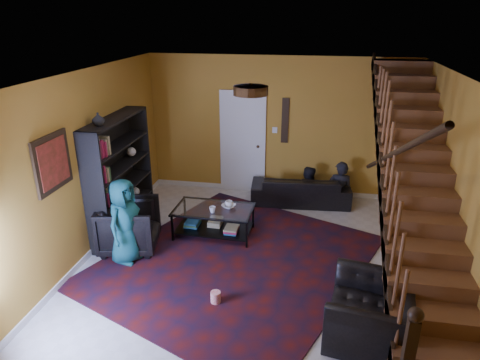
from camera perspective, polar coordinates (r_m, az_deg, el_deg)
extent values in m
plane|color=beige|center=(6.69, 2.29, -10.73)|extent=(5.50, 5.50, 0.00)
plane|color=#BB7D29|center=(8.66, 5.01, 6.99)|extent=(5.20, 0.00, 5.20)
plane|color=#BB7D29|center=(3.66, -3.66, -14.91)|extent=(5.20, 0.00, 5.20)
plane|color=#BB7D29|center=(6.87, -19.52, 1.89)|extent=(0.00, 5.50, 5.50)
plane|color=#BB7D29|center=(6.29, 26.67, -1.04)|extent=(0.00, 5.50, 5.50)
plane|color=white|center=(5.70, 2.72, 13.78)|extent=(5.50, 5.50, 0.00)
cube|color=silver|center=(9.08, 4.73, -1.29)|extent=(5.20, 0.02, 0.10)
cube|color=silver|center=(7.41, -18.16, -7.98)|extent=(0.02, 5.50, 0.10)
cube|color=#BB7D29|center=(6.19, 22.35, -1.46)|extent=(0.95, 4.92, 2.83)
cube|color=black|center=(6.08, 18.28, -0.50)|extent=(0.04, 5.02, 3.02)
cylinder|color=black|center=(5.94, 19.07, 3.51)|extent=(0.07, 4.20, 2.44)
cube|color=black|center=(7.41, -15.63, 0.46)|extent=(0.35, 1.80, 2.00)
cube|color=black|center=(7.64, -15.18, -3.74)|extent=(0.35, 1.72, 0.03)
cube|color=black|center=(7.36, -15.76, 1.62)|extent=(0.35, 1.72, 0.03)
cube|color=silver|center=(8.82, 0.37, 4.83)|extent=(0.82, 0.05, 2.05)
cube|color=maroon|center=(6.03, -23.74, 2.12)|extent=(0.04, 0.74, 0.74)
cube|color=black|center=(8.59, 6.03, 7.87)|extent=(0.14, 0.03, 0.90)
cylinder|color=#3F2814|center=(4.93, 1.43, 11.84)|extent=(0.40, 0.40, 0.10)
cube|color=#440E0C|center=(6.67, -0.59, -10.68)|extent=(4.73, 4.99, 0.02)
imported|color=black|center=(8.56, 8.06, -1.23)|extent=(1.98, 0.91, 0.56)
imported|color=black|center=(7.03, -14.51, -5.96)|extent=(1.04, 1.02, 0.81)
imported|color=black|center=(5.37, 16.87, -16.56)|extent=(1.08, 1.19, 0.68)
imported|color=black|center=(8.65, 13.07, -1.80)|extent=(0.49, 0.32, 1.34)
imported|color=black|center=(8.66, 8.89, -1.97)|extent=(0.62, 0.50, 1.20)
imported|color=#165455|center=(6.60, -15.12, -5.35)|extent=(0.57, 0.74, 1.33)
cube|color=black|center=(7.16, -9.02, -6.39)|extent=(0.03, 0.03, 0.49)
cube|color=black|center=(6.88, 0.90, -7.34)|extent=(0.03, 0.03, 0.49)
cube|color=black|center=(7.75, -7.37, -4.02)|extent=(0.03, 0.03, 0.49)
cube|color=black|center=(7.49, 1.78, -4.78)|extent=(0.03, 0.03, 0.49)
cube|color=black|center=(7.35, -3.47, -6.38)|extent=(1.27, 0.74, 0.02)
cube|color=silver|center=(7.19, -3.54, -3.86)|extent=(1.33, 0.80, 0.02)
imported|color=#999999|center=(7.22, -1.49, -3.18)|extent=(0.15, 0.15, 0.10)
imported|color=#999999|center=(7.03, -3.69, -3.97)|extent=(0.14, 0.14, 0.10)
imported|color=#999999|center=(7.19, -1.52, -3.50)|extent=(0.29, 0.29, 0.06)
imported|color=#999999|center=(6.68, -18.38, 7.72)|extent=(0.18, 0.18, 0.19)
cylinder|color=red|center=(5.80, -3.27, -15.31)|extent=(0.17, 0.17, 0.15)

